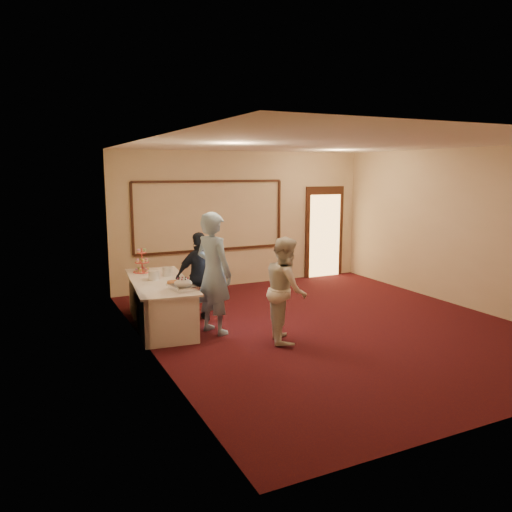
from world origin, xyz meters
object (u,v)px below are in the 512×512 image
Objects in this scene: plate_stack_a at (154,275)px; plate_stack_b at (168,272)px; pavlova_tray at (183,285)px; man at (214,273)px; woman at (286,289)px; guest at (201,277)px; buffet_table at (161,303)px; cupcake_stand at (142,263)px; tart at (174,283)px.

plate_stack_b is at bearing 37.24° from plate_stack_a.
man reaches higher than pavlova_tray.
guest is (-0.82, 1.55, -0.03)m from woman.
man reaches higher than buffet_table.
plate_stack_b is at bearing -34.98° from guest.
plate_stack_a is 0.12× the size of woman.
buffet_table is at bearing 101.90° from pavlova_tray.
cupcake_stand is 0.74m from plate_stack_a.
cupcake_stand is at bearing -46.73° from guest.
plate_stack_a is at bearing -87.83° from cupcake_stand.
cupcake_stand is 1.18m from guest.
buffet_table is 1.53× the size of woman.
pavlova_tray is 0.31× the size of woman.
plate_stack_b is 1.16m from man.
man is at bearing 3.73° from pavlova_tray.
man reaches higher than woman.
cupcake_stand is at bearing 54.46° from woman.
tart is at bearing 30.83° from guest.
woman reaches higher than plate_stack_b.
plate_stack_b is at bearing 82.40° from tart.
woman is at bearing -40.20° from tart.
pavlova_tray is 1.58m from woman.
plate_stack_a is at bearing -142.76° from plate_stack_b.
cupcake_stand is 2.63× the size of plate_stack_b.
cupcake_stand is at bearing 97.20° from buffet_table.
pavlova_tray is 1.09m from plate_stack_b.
woman reaches higher than tart.
man is (0.68, -0.74, 0.59)m from buffet_table.
guest reaches higher than plate_stack_b.
buffet_table is 1.58× the size of guest.
plate_stack_a is 0.37m from plate_stack_b.
plate_stack_a is 0.13× the size of guest.
plate_stack_a reaches higher than plate_stack_b.
tart is (-0.03, 0.39, -0.05)m from pavlova_tray.
cupcake_stand is 1.89× the size of tart.
pavlova_tray is 1.62m from cupcake_stand.
plate_stack_b is at bearing 0.74° from man.
guest is at bearing 31.92° from tart.
pavlova_tray is 0.53m from man.
plate_stack_a is at bearing 130.79° from buffet_table.
woman is 1.04× the size of guest.
cupcake_stand is at bearing 92.17° from plate_stack_a.
cupcake_stand reaches higher than buffet_table.
guest is at bearing -1.36° from buffet_table.
plate_stack_a is 0.52m from tart.
buffet_table is 1.16m from man.
pavlova_tray is 1.04× the size of cupcake_stand.
guest is at bearing -7.56° from plate_stack_a.
tart is 0.69m from guest.
tart is at bearing 69.86° from woman.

